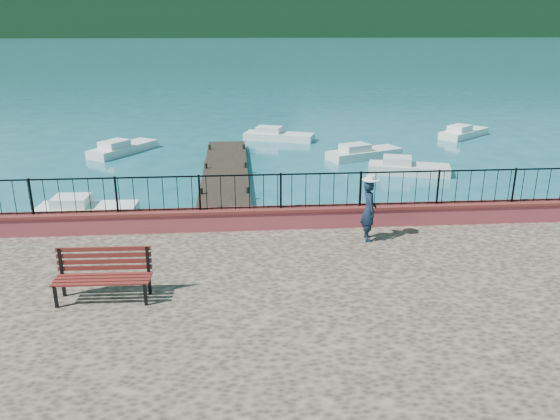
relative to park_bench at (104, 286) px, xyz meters
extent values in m
plane|color=#19596B|center=(4.25, 0.18, -1.52)|extent=(2000.00, 2000.00, 0.00)
cube|color=#A13A3C|center=(4.25, 3.88, -0.03)|extent=(28.00, 0.46, 0.58)
cube|color=black|center=(4.25, 3.88, 0.74)|extent=(27.00, 0.05, 0.95)
cube|color=#2D231C|center=(2.25, 12.18, -1.37)|extent=(2.00, 16.00, 0.30)
cube|color=black|center=(4.25, 300.18, 7.48)|extent=(900.00, 60.00, 18.00)
ellipsoid|color=#142D23|center=(224.25, 560.18, -1.52)|extent=(448.00, 384.00, 180.00)
cube|color=black|center=(0.00, -0.04, -0.08)|extent=(1.94, 0.64, 0.48)
cube|color=maroon|center=(0.01, 0.25, 0.46)|extent=(1.93, 0.13, 0.59)
imported|color=black|center=(6.15, 2.82, 0.49)|extent=(0.40, 0.60, 1.62)
cylinder|color=white|center=(6.15, 2.82, 1.36)|extent=(0.44, 0.44, 0.12)
cube|color=white|center=(-2.62, 8.69, -1.12)|extent=(3.52, 1.44, 0.80)
cube|color=silver|center=(10.71, 13.63, -1.12)|extent=(3.88, 2.29, 0.80)
cube|color=silver|center=(9.37, 16.88, -1.12)|extent=(4.17, 2.71, 0.80)
cube|color=silver|center=(-3.28, 19.06, -1.12)|extent=(3.34, 4.13, 0.80)
cube|color=silver|center=(5.33, 21.78, -1.12)|extent=(4.31, 2.63, 0.80)
cube|color=silver|center=(16.73, 21.87, -1.12)|extent=(3.74, 3.34, 0.80)
camera|label=1|loc=(2.77, -10.29, 5.06)|focal=35.00mm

